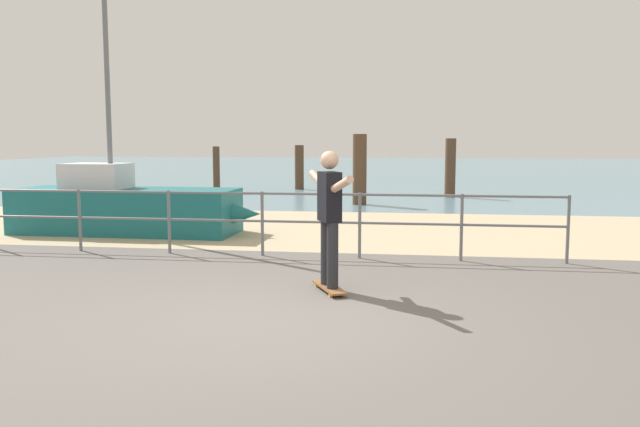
{
  "coord_description": "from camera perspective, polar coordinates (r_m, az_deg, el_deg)",
  "views": [
    {
      "loc": [
        1.43,
        -6.34,
        1.87
      ],
      "look_at": [
        0.21,
        2.0,
        0.9
      ],
      "focal_mm": 36.2,
      "sensor_mm": 36.0,
      "label": 1
    }
  ],
  "objects": [
    {
      "name": "skateboard",
      "position": [
        7.94,
        0.83,
        -6.55
      ],
      "size": [
        0.53,
        0.81,
        0.08
      ],
      "color": "brown",
      "rests_on": "ground"
    },
    {
      "name": "sea_surface",
      "position": [
        41.41,
        6.34,
        3.92
      ],
      "size": [
        72.0,
        50.0,
        0.04
      ],
      "primitive_type": "cube",
      "color": "slate",
      "rests_on": "ground"
    },
    {
      "name": "groyne_post_2",
      "position": [
        18.46,
        3.52,
        3.89
      ],
      "size": [
        0.4,
        0.4,
        2.03
      ],
      "primitive_type": "cylinder",
      "color": "#513826",
      "rests_on": "ground"
    },
    {
      "name": "skateboarder",
      "position": [
        7.78,
        0.84,
        0.28
      ],
      "size": [
        0.71,
        1.34,
        1.65
      ],
      "color": "#26262B",
      "rests_on": "skateboard"
    },
    {
      "name": "groyne_post_0",
      "position": [
        23.14,
        -9.15,
        3.86
      ],
      "size": [
        0.24,
        0.24,
        1.63
      ],
      "primitive_type": "cylinder",
      "color": "#513826",
      "rests_on": "ground"
    },
    {
      "name": "groyne_post_1",
      "position": [
        24.05,
        -1.84,
        4.08
      ],
      "size": [
        0.33,
        0.33,
        1.66
      ],
      "primitive_type": "cylinder",
      "color": "#513826",
      "rests_on": "ground"
    },
    {
      "name": "railing_fence",
      "position": [
        10.5,
        -9.27,
        0.05
      ],
      "size": [
        10.94,
        0.05,
        1.05
      ],
      "color": "slate",
      "rests_on": "ground"
    },
    {
      "name": "beach_strip",
      "position": [
        13.55,
        2.17,
        -1.38
      ],
      "size": [
        24.0,
        6.0,
        0.04
      ],
      "primitive_type": "cube",
      "color": "tan",
      "rests_on": "ground"
    },
    {
      "name": "ground_plane",
      "position": [
        5.83,
        -6.5,
        -12.16
      ],
      "size": [
        24.0,
        10.0,
        0.04
      ],
      "primitive_type": "cube",
      "color": "#605B56",
      "rests_on": "ground"
    },
    {
      "name": "sailboat",
      "position": [
        13.28,
        -16.15,
        0.48
      ],
      "size": [
        4.97,
        1.47,
        5.48
      ],
      "color": "#19666B",
      "rests_on": "ground"
    },
    {
      "name": "groyne_post_3",
      "position": [
        21.28,
        11.44,
        3.96
      ],
      "size": [
        0.34,
        0.34,
        1.91
      ],
      "primitive_type": "cylinder",
      "color": "#513826",
      "rests_on": "ground"
    }
  ]
}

